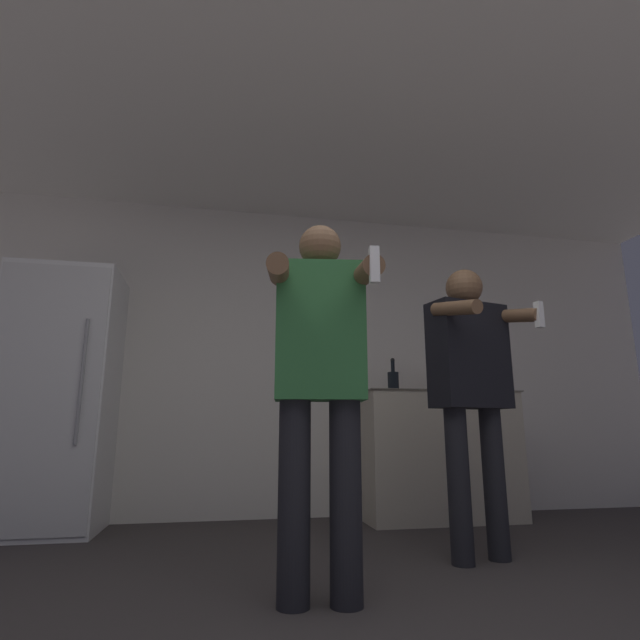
{
  "coord_description": "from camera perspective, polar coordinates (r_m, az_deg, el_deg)",
  "views": [
    {
      "loc": [
        -0.46,
        -1.19,
        0.66
      ],
      "look_at": [
        -0.05,
        0.89,
        1.14
      ],
      "focal_mm": 28.0,
      "sensor_mm": 36.0,
      "label": 1
    }
  ],
  "objects": [
    {
      "name": "wall_back",
      "position": [
        4.22,
        -4.86,
        -4.28
      ],
      "size": [
        7.0,
        0.06,
        2.55
      ],
      "color": "silver",
      "rests_on": "ground_plane"
    },
    {
      "name": "ceiling_slab",
      "position": [
        3.3,
        -1.23,
        22.7
      ],
      "size": [
        7.0,
        3.45,
        0.05
      ],
      "color": "silver",
      "rests_on": "wall_back"
    },
    {
      "name": "refrigerator",
      "position": [
        3.97,
        -27.76,
        -7.78
      ],
      "size": [
        0.71,
        0.65,
        1.8
      ],
      "color": "white",
      "rests_on": "ground_plane"
    },
    {
      "name": "counter",
      "position": [
        4.18,
        13.14,
        -14.74
      ],
      "size": [
        1.23,
        0.62,
        0.98
      ],
      "color": "#BCB29E",
      "rests_on": "ground_plane"
    },
    {
      "name": "bottle_clear_vodka",
      "position": [
        4.17,
        12.79,
        -6.65
      ],
      "size": [
        0.09,
        0.09,
        0.25
      ],
      "color": "maroon",
      "rests_on": "counter"
    },
    {
      "name": "bottle_tall_gin",
      "position": [
        4.04,
        8.37,
        -6.8
      ],
      "size": [
        0.09,
        0.09,
        0.27
      ],
      "color": "black",
      "rests_on": "counter"
    },
    {
      "name": "bottle_brown_liquor",
      "position": [
        4.35,
        17.83,
        -6.37
      ],
      "size": [
        0.09,
        0.09,
        0.33
      ],
      "color": "silver",
      "rests_on": "counter"
    },
    {
      "name": "person_woman_foreground",
      "position": [
        2.13,
        0.03,
        -6.0
      ],
      "size": [
        0.49,
        0.53,
        1.58
      ],
      "color": "black",
      "rests_on": "ground_plane"
    },
    {
      "name": "person_man_side",
      "position": [
        2.93,
        16.87,
        -6.26
      ],
      "size": [
        0.56,
        0.53,
        1.59
      ],
      "color": "black",
      "rests_on": "ground_plane"
    }
  ]
}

